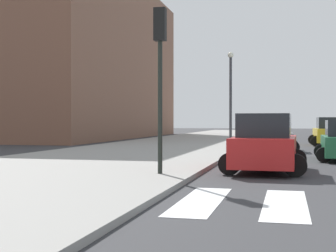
{
  "coord_description": "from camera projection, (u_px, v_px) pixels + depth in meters",
  "views": [
    {
      "loc": [
        -4.46,
        -6.53,
        1.76
      ],
      "look_at": [
        -13.09,
        28.58,
        1.38
      ],
      "focal_mm": 52.03,
      "sensor_mm": 36.0,
      "label": 1
    }
  ],
  "objects": [
    {
      "name": "traffic_light_far_corner",
      "position": [
        160.0,
        58.0,
        14.85
      ],
      "size": [
        0.36,
        0.41,
        5.06
      ],
      "color": "black",
      "rests_on": "sidewalk_kerb_west"
    },
    {
      "name": "low_rise_brick_west",
      "position": [
        67.0,
        61.0,
        51.95
      ],
      "size": [
        16.0,
        32.0,
        16.3
      ],
      "primitive_type": "cube",
      "color": "brown",
      "rests_on": "ground"
    },
    {
      "name": "car_gray_fourth",
      "position": [
        278.0,
        137.0,
        28.33
      ],
      "size": [
        2.42,
        3.87,
        1.72
      ],
      "rotation": [
        0.0,
        0.0,
        0.01
      ],
      "color": "slate",
      "rests_on": "ground"
    },
    {
      "name": "sidewalk_kerb_west",
      "position": [
        147.0,
        151.0,
        27.63
      ],
      "size": [
        10.0,
        120.0,
        0.15
      ],
      "primitive_type": "cube",
      "color": "gray",
      "rests_on": "ground"
    },
    {
      "name": "car_yellow_nearest",
      "position": [
        330.0,
        132.0,
        34.64
      ],
      "size": [
        2.88,
        4.55,
        2.02
      ],
      "rotation": [
        0.0,
        0.0,
        0.02
      ],
      "color": "gold",
      "rests_on": "ground"
    },
    {
      "name": "street_lamp",
      "position": [
        231.0,
        89.0,
        36.38
      ],
      "size": [
        0.44,
        0.44,
        6.77
      ],
      "color": "#38383D",
      "rests_on": "sidewalk_kerb_west"
    },
    {
      "name": "car_red_third",
      "position": [
        265.0,
        145.0,
        16.76
      ],
      "size": [
        2.88,
        4.54,
        2.01
      ],
      "rotation": [
        0.0,
        0.0,
        -0.03
      ],
      "color": "red",
      "rests_on": "ground"
    }
  ]
}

